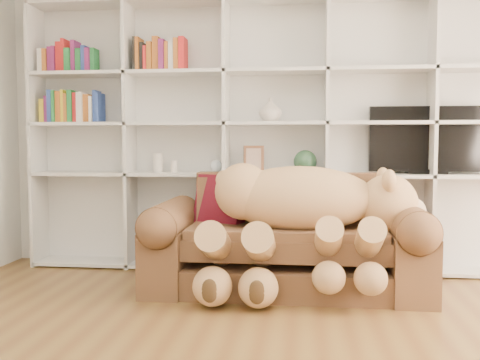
# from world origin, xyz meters

# --- Properties ---
(wall_back) EXTENTS (5.00, 0.02, 2.70)m
(wall_back) POSITION_xyz_m (0.00, 2.50, 1.35)
(wall_back) COLOR white
(wall_back) RESTS_ON floor
(bookshelf) EXTENTS (4.43, 0.35, 2.40)m
(bookshelf) POSITION_xyz_m (-0.24, 2.36, 1.31)
(bookshelf) COLOR silver
(bookshelf) RESTS_ON floor
(sofa) EXTENTS (2.11, 0.91, 0.89)m
(sofa) POSITION_xyz_m (0.11, 1.69, 0.33)
(sofa) COLOR brown
(sofa) RESTS_ON floor
(teddy_bear) EXTENTS (1.65, 0.89, 0.96)m
(teddy_bear) POSITION_xyz_m (0.23, 1.52, 0.62)
(teddy_bear) COLOR tan
(teddy_bear) RESTS_ON sofa
(throw_pillow) EXTENTS (0.47, 0.37, 0.43)m
(throw_pillow) POSITION_xyz_m (-0.42, 1.84, 0.66)
(throw_pillow) COLOR #550E21
(throw_pillow) RESTS_ON sofa
(tv) EXTENTS (0.98, 0.18, 0.58)m
(tv) POSITION_xyz_m (1.30, 2.35, 1.15)
(tv) COLOR black
(tv) RESTS_ON bookshelf
(picture_frame) EXTENTS (0.18, 0.09, 0.23)m
(picture_frame) POSITION_xyz_m (-0.19, 2.30, 0.99)
(picture_frame) COLOR brown
(picture_frame) RESTS_ON bookshelf
(green_vase) EXTENTS (0.20, 0.20, 0.20)m
(green_vase) POSITION_xyz_m (0.26, 2.30, 0.97)
(green_vase) COLOR #2B5337
(green_vase) RESTS_ON bookshelf
(figurine_tall) EXTENTS (0.11, 0.11, 0.17)m
(figurine_tall) POSITION_xyz_m (-1.06, 2.30, 0.95)
(figurine_tall) COLOR silver
(figurine_tall) RESTS_ON bookshelf
(figurine_short) EXTENTS (0.08, 0.08, 0.10)m
(figurine_short) POSITION_xyz_m (-0.92, 2.30, 0.92)
(figurine_short) COLOR silver
(figurine_short) RESTS_ON bookshelf
(snow_globe) EXTENTS (0.11, 0.11, 0.11)m
(snow_globe) POSITION_xyz_m (-0.53, 2.30, 0.92)
(snow_globe) COLOR silver
(snow_globe) RESTS_ON bookshelf
(shelf_vase) EXTENTS (0.21, 0.21, 0.21)m
(shelf_vase) POSITION_xyz_m (-0.05, 2.30, 1.42)
(shelf_vase) COLOR beige
(shelf_vase) RESTS_ON bookshelf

